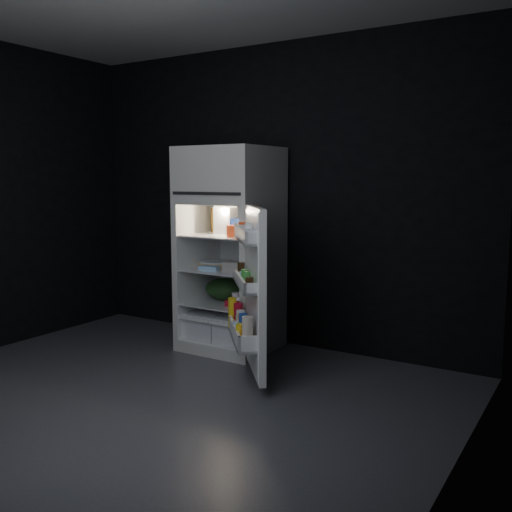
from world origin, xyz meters
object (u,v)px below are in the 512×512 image
Objects in this scene: egg_carton at (240,266)px; yogurt_tray at (242,303)px; refrigerator at (232,242)px; milk_jug at (226,220)px; fridge_door at (251,293)px.

yogurt_tray is (0.06, -0.06, -0.31)m from egg_carton.
milk_jug is at bearing -149.75° from refrigerator.
fridge_door is at bearing -47.16° from refrigerator.
refrigerator is at bearing 133.35° from egg_carton.
egg_carton is (0.17, -0.04, -0.38)m from milk_jug.
refrigerator is at bearing 134.40° from yogurt_tray.
milk_jug is (-0.04, -0.03, 0.19)m from refrigerator.
refrigerator reaches higher than egg_carton.
egg_carton is (-0.49, 0.60, 0.08)m from fridge_door.
fridge_door reaches higher than milk_jug.
milk_jug is 0.42m from egg_carton.
fridge_door is (0.62, -0.66, -0.27)m from refrigerator.
yogurt_tray is at bearing 128.63° from fridge_door.
milk_jug is 0.80× the size of egg_carton.
milk_jug reaches higher than yogurt_tray.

